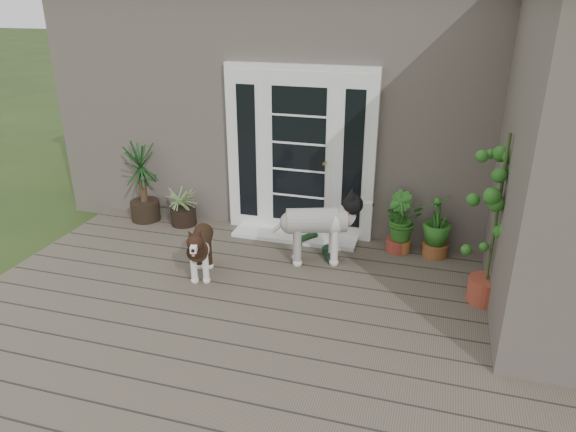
# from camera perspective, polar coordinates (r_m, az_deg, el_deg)

# --- Properties ---
(deck) EXTENTS (6.20, 4.60, 0.12)m
(deck) POSITION_cam_1_polar(r_m,az_deg,el_deg) (5.18, -3.22, -12.29)
(deck) COLOR #6B5B4C
(deck) RESTS_ON ground
(house_main) EXTENTS (7.40, 4.00, 3.10)m
(house_main) POSITION_cam_1_polar(r_m,az_deg,el_deg) (8.49, 6.33, 12.59)
(house_main) COLOR #665E54
(house_main) RESTS_ON ground
(door_unit) EXTENTS (1.90, 0.14, 2.15)m
(door_unit) POSITION_cam_1_polar(r_m,az_deg,el_deg) (6.66, 1.24, 6.76)
(door_unit) COLOR white
(door_unit) RESTS_ON deck
(door_step) EXTENTS (1.60, 0.40, 0.05)m
(door_step) POSITION_cam_1_polar(r_m,az_deg,el_deg) (6.85, 0.73, -2.17)
(door_step) COLOR white
(door_step) RESTS_ON deck
(brindle_dog) EXTENTS (0.51, 0.78, 0.60)m
(brindle_dog) POSITION_cam_1_polar(r_m,az_deg,el_deg) (5.92, -9.31, -3.75)
(brindle_dog) COLOR #322012
(brindle_dog) RESTS_ON deck
(white_dog) EXTENTS (1.00, 0.68, 0.77)m
(white_dog) POSITION_cam_1_polar(r_m,az_deg,el_deg) (6.10, 3.04, -1.72)
(white_dog) COLOR silver
(white_dog) RESTS_ON deck
(spider_plant) EXTENTS (0.74, 0.74, 0.61)m
(spider_plant) POSITION_cam_1_polar(r_m,az_deg,el_deg) (7.28, -11.25, 1.33)
(spider_plant) COLOR #8CB46F
(spider_plant) RESTS_ON deck
(yucca) EXTENTS (0.83, 0.83, 1.09)m
(yucca) POSITION_cam_1_polar(r_m,az_deg,el_deg) (7.48, -15.36, 3.48)
(yucca) COLOR black
(yucca) RESTS_ON deck
(herb_a) EXTENTS (0.64, 0.64, 0.59)m
(herb_a) POSITION_cam_1_polar(r_m,az_deg,el_deg) (6.54, 12.14, -1.38)
(herb_a) COLOR #21611B
(herb_a) RESTS_ON deck
(herb_b) EXTENTS (0.51, 0.51, 0.54)m
(herb_b) POSITION_cam_1_polar(r_m,az_deg,el_deg) (6.54, 11.75, -1.54)
(herb_b) COLOR #2C5E1A
(herb_b) RESTS_ON deck
(herb_c) EXTENTS (0.55, 0.55, 0.64)m
(herb_c) POSITION_cam_1_polar(r_m,az_deg,el_deg) (6.52, 15.68, -1.55)
(herb_c) COLOR #205618
(herb_c) RESTS_ON deck
(sapling) EXTENTS (0.63, 0.63, 1.82)m
(sapling) POSITION_cam_1_polar(r_m,az_deg,el_deg) (5.47, 21.44, -0.34)
(sapling) COLOR #1A5B1E
(sapling) RESTS_ON deck
(clog_left) EXTENTS (0.30, 0.38, 0.10)m
(clog_left) POSITION_cam_1_polar(r_m,az_deg,el_deg) (6.35, 4.51, -4.10)
(clog_left) COLOR black
(clog_left) RESTS_ON deck
(clog_right) EXTENTS (0.32, 0.36, 0.10)m
(clog_right) POSITION_cam_1_polar(r_m,az_deg,el_deg) (6.74, 2.03, -2.38)
(clog_right) COLOR #153516
(clog_right) RESTS_ON deck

